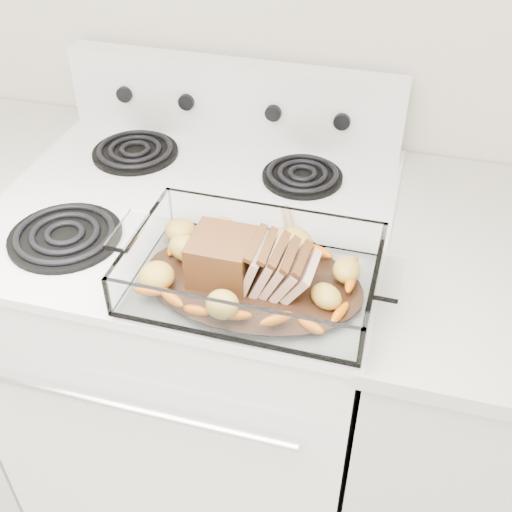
% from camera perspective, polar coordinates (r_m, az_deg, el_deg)
% --- Properties ---
extents(electric_range, '(0.78, 0.70, 1.12)m').
position_cam_1_polar(electric_range, '(1.58, -4.68, -9.17)').
color(electric_range, white).
rests_on(electric_range, ground).
extents(counter_right, '(0.58, 0.68, 0.93)m').
position_cam_1_polar(counter_right, '(1.57, 19.74, -13.91)').
color(counter_right, silver).
rests_on(counter_right, ground).
extents(baking_dish, '(0.40, 0.27, 0.08)m').
position_cam_1_polar(baking_dish, '(1.06, -0.29, -1.81)').
color(baking_dish, white).
rests_on(baking_dish, electric_range).
extents(pork_roast, '(0.21, 0.10, 0.08)m').
position_cam_1_polar(pork_roast, '(1.05, -1.35, -0.53)').
color(pork_roast, brown).
rests_on(pork_roast, baking_dish).
extents(roast_vegetables, '(0.32, 0.18, 0.04)m').
position_cam_1_polar(roast_vegetables, '(1.08, -0.00, -0.45)').
color(roast_vegetables, '#CB5E0B').
rests_on(roast_vegetables, baking_dish).
extents(wooden_spoon, '(0.13, 0.23, 0.02)m').
position_cam_1_polar(wooden_spoon, '(1.13, 4.29, -0.46)').
color(wooden_spoon, '#DDC288').
rests_on(wooden_spoon, electric_range).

